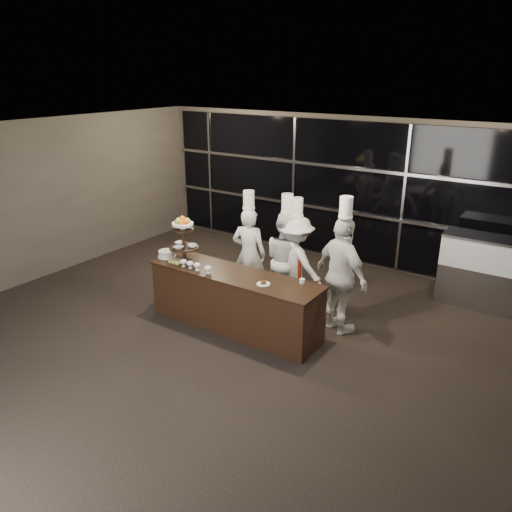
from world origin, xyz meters
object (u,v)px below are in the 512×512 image
Objects in this scene: chef_a at (249,253)px; chef_b at (286,259)px; display_stand at (183,236)px; chef_c at (295,262)px; display_case at (480,268)px; buffet_counter at (235,300)px; chef_d at (342,275)px; layer_cake at (167,254)px.

chef_b is at bearing 8.93° from chef_a.
chef_c reaches higher than display_stand.
display_case is at bearing 35.83° from chef_c.
display_case reaches higher than buffet_counter.
display_stand is at bearing -142.97° from display_case.
chef_b is at bearing -145.75° from display_case.
chef_b is (0.24, 1.14, 0.38)m from buffet_counter.
chef_c is 0.90× the size of chef_d.
layer_cake is (-0.35, -0.05, -0.37)m from display_stand.
chef_b is (1.24, 1.14, -0.50)m from display_stand.
chef_b is at bearing 42.45° from display_stand.
chef_c is at bearing 8.02° from chef_a.
chef_b is at bearing 36.77° from layer_cake.
chef_d is at bearing -15.49° from chef_b.
chef_d is (1.84, -0.21, 0.08)m from chef_a.
layer_cake is 0.15× the size of chef_b.
display_case is at bearing 29.93° from chef_a.
chef_d is (1.16, -0.32, 0.09)m from chef_b.
chef_d is (1.40, 0.82, 0.47)m from buffet_counter.
display_case is (2.96, 2.99, 0.22)m from buffet_counter.
display_stand is 0.39× the size of chef_c.
buffet_counter is 1.48× the size of chef_c.
layer_cake is 1.42m from chef_a.
display_stand is 1.90m from chef_c.
chef_c is (0.17, 0.01, -0.02)m from chef_b.
chef_b is at bearing 77.89° from buffet_counter.
chef_d is (0.98, -0.33, 0.11)m from chef_c.
buffet_counter is 4.22m from display_case.
chef_d is at bearing 18.81° from display_stand.
chef_b reaches higher than chef_a.
chef_a is at bearing 61.44° from display_stand.
buffet_counter is 1.45× the size of chef_b.
chef_b is (0.68, 0.11, -0.01)m from chef_a.
buffet_counter is 1.33m from display_stand.
chef_a is (-3.40, -1.96, 0.17)m from display_case.
layer_cake is at bearing -145.72° from chef_c.
layer_cake is 0.15× the size of chef_a.
chef_c is at bearing 4.36° from chef_b.
display_stand is 2.57m from chef_d.
chef_c is 1.04m from chef_d.
display_case is at bearing 37.03° from display_stand.
layer_cake is 2.88m from chef_d.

